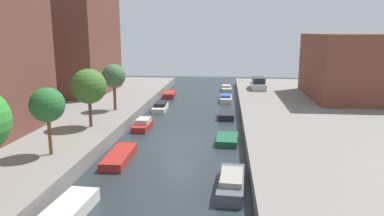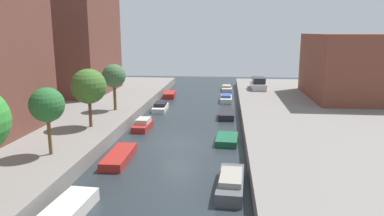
{
  "view_description": "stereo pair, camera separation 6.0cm",
  "coord_description": "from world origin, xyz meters",
  "px_view_note": "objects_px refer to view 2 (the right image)",
  "views": [
    {
      "loc": [
        3.58,
        -26.37,
        8.45
      ],
      "look_at": [
        0.23,
        7.76,
        1.14
      ],
      "focal_mm": 33.69,
      "sensor_mm": 36.0,
      "label": 1
    },
    {
      "loc": [
        3.64,
        -26.36,
        8.45
      ],
      "look_at": [
        0.23,
        7.76,
        1.14
      ],
      "focal_mm": 33.69,
      "sensor_mm": 36.0,
      "label": 2
    }
  ],
  "objects_px": {
    "moored_boat_right_2": "(227,139)",
    "moored_boat_right_4": "(226,99)",
    "street_tree_1": "(47,105)",
    "apartment_tower_far": "(65,4)",
    "moored_boat_left_2": "(119,157)",
    "low_block_right": "(356,66)",
    "street_tree_3": "(114,76)",
    "moored_boat_right_1": "(231,183)",
    "street_tree_2": "(89,86)",
    "moored_boat_left_5": "(170,95)",
    "moored_boat_right_5": "(227,88)",
    "moored_boat_left_1": "(70,208)",
    "moored_boat_left_3": "(143,125)",
    "moored_boat_left_4": "(160,107)",
    "parked_car": "(258,84)",
    "moored_boat_right_3": "(226,115)"
  },
  "relations": [
    {
      "from": "moored_boat_right_2",
      "to": "moored_boat_right_4",
      "type": "relative_size",
      "value": 0.83
    },
    {
      "from": "street_tree_1",
      "to": "apartment_tower_far",
      "type": "bearing_deg",
      "value": 111.2
    },
    {
      "from": "moored_boat_right_4",
      "to": "moored_boat_left_2",
      "type": "bearing_deg",
      "value": -107.89
    },
    {
      "from": "low_block_right",
      "to": "street_tree_3",
      "type": "bearing_deg",
      "value": -160.08
    },
    {
      "from": "moored_boat_right_1",
      "to": "street_tree_2",
      "type": "bearing_deg",
      "value": 142.41
    },
    {
      "from": "apartment_tower_far",
      "to": "moored_boat_right_1",
      "type": "xyz_separation_m",
      "value": [
        19.92,
        -24.65,
        -11.23
      ]
    },
    {
      "from": "low_block_right",
      "to": "moored_boat_right_2",
      "type": "xyz_separation_m",
      "value": [
        -14.32,
        -15.45,
        -4.35
      ]
    },
    {
      "from": "moored_boat_left_2",
      "to": "moored_boat_right_2",
      "type": "bearing_deg",
      "value": 33.57
    },
    {
      "from": "moored_boat_left_5",
      "to": "moored_boat_right_5",
      "type": "xyz_separation_m",
      "value": [
        7.42,
        6.14,
        -0.0
      ]
    },
    {
      "from": "moored_boat_left_1",
      "to": "moored_boat_right_2",
      "type": "bearing_deg",
      "value": 58.74
    },
    {
      "from": "street_tree_3",
      "to": "moored_boat_right_1",
      "type": "height_order",
      "value": "street_tree_3"
    },
    {
      "from": "moored_boat_right_4",
      "to": "moored_boat_right_5",
      "type": "bearing_deg",
      "value": 89.85
    },
    {
      "from": "moored_boat_right_1",
      "to": "moored_boat_right_2",
      "type": "height_order",
      "value": "moored_boat_right_1"
    },
    {
      "from": "street_tree_3",
      "to": "moored_boat_left_3",
      "type": "relative_size",
      "value": 1.41
    },
    {
      "from": "moored_boat_left_2",
      "to": "moored_boat_left_4",
      "type": "distance_m",
      "value": 15.8
    },
    {
      "from": "parked_car",
      "to": "moored_boat_right_3",
      "type": "xyz_separation_m",
      "value": [
        -4.06,
        -12.68,
        -1.35
      ]
    },
    {
      "from": "moored_boat_right_1",
      "to": "moored_boat_left_5",
      "type": "bearing_deg",
      "value": 105.8
    },
    {
      "from": "parked_car",
      "to": "moored_boat_right_5",
      "type": "distance_m",
      "value": 6.2
    },
    {
      "from": "moored_boat_right_2",
      "to": "moored_boat_right_3",
      "type": "bearing_deg",
      "value": 90.63
    },
    {
      "from": "street_tree_2",
      "to": "moored_boat_right_3",
      "type": "xyz_separation_m",
      "value": [
        10.77,
        8.16,
        -3.94
      ]
    },
    {
      "from": "street_tree_3",
      "to": "moored_boat_right_4",
      "type": "xyz_separation_m",
      "value": [
        10.66,
        10.46,
        -3.9
      ]
    },
    {
      "from": "apartment_tower_far",
      "to": "parked_car",
      "type": "relative_size",
      "value": 4.41
    },
    {
      "from": "moored_boat_right_2",
      "to": "apartment_tower_far",
      "type": "bearing_deg",
      "value": 140.73
    },
    {
      "from": "street_tree_1",
      "to": "moored_boat_left_3",
      "type": "height_order",
      "value": "street_tree_1"
    },
    {
      "from": "moored_boat_left_4",
      "to": "moored_boat_left_5",
      "type": "relative_size",
      "value": 1.05
    },
    {
      "from": "low_block_right",
      "to": "moored_boat_left_1",
      "type": "bearing_deg",
      "value": -128.19
    },
    {
      "from": "parked_car",
      "to": "moored_boat_right_4",
      "type": "distance_m",
      "value": 5.94
    },
    {
      "from": "moored_boat_left_3",
      "to": "moored_boat_right_1",
      "type": "height_order",
      "value": "moored_boat_right_1"
    },
    {
      "from": "street_tree_1",
      "to": "moored_boat_right_2",
      "type": "distance_m",
      "value": 13.31
    },
    {
      "from": "moored_boat_left_5",
      "to": "parked_car",
      "type": "bearing_deg",
      "value": 8.46
    },
    {
      "from": "moored_boat_right_3",
      "to": "moored_boat_right_4",
      "type": "distance_m",
      "value": 8.64
    },
    {
      "from": "street_tree_2",
      "to": "moored_boat_right_3",
      "type": "distance_m",
      "value": 14.07
    },
    {
      "from": "low_block_right",
      "to": "moored_boat_right_4",
      "type": "xyz_separation_m",
      "value": [
        -14.51,
        1.34,
        -4.22
      ]
    },
    {
      "from": "street_tree_1",
      "to": "moored_boat_left_1",
      "type": "bearing_deg",
      "value": -56.55
    },
    {
      "from": "low_block_right",
      "to": "moored_boat_left_4",
      "type": "distance_m",
      "value": 22.48
    },
    {
      "from": "moored_boat_left_1",
      "to": "moored_boat_right_3",
      "type": "height_order",
      "value": "moored_boat_left_1"
    },
    {
      "from": "moored_boat_right_1",
      "to": "low_block_right",
      "type": "bearing_deg",
      "value": 59.61
    },
    {
      "from": "street_tree_1",
      "to": "moored_boat_right_5",
      "type": "relative_size",
      "value": 1.22
    },
    {
      "from": "moored_boat_left_4",
      "to": "moored_boat_right_2",
      "type": "bearing_deg",
      "value": -56.5
    },
    {
      "from": "apartment_tower_far",
      "to": "moored_boat_left_2",
      "type": "relative_size",
      "value": 4.74
    },
    {
      "from": "moored_boat_right_5",
      "to": "moored_boat_right_1",
      "type": "bearing_deg",
      "value": -89.3
    },
    {
      "from": "moored_boat_right_2",
      "to": "low_block_right",
      "type": "bearing_deg",
      "value": 47.18
    },
    {
      "from": "moored_boat_left_2",
      "to": "moored_boat_left_3",
      "type": "relative_size",
      "value": 1.43
    },
    {
      "from": "street_tree_1",
      "to": "parked_car",
      "type": "height_order",
      "value": "street_tree_1"
    },
    {
      "from": "moored_boat_left_1",
      "to": "moored_boat_right_5",
      "type": "relative_size",
      "value": 1.0
    },
    {
      "from": "street_tree_1",
      "to": "moored_boat_right_1",
      "type": "distance_m",
      "value": 11.84
    },
    {
      "from": "apartment_tower_far",
      "to": "moored_boat_left_1",
      "type": "distance_m",
      "value": 32.75
    },
    {
      "from": "moored_boat_right_1",
      "to": "moored_boat_right_4",
      "type": "relative_size",
      "value": 1.2
    },
    {
      "from": "moored_boat_left_4",
      "to": "moored_boat_right_1",
      "type": "bearing_deg",
      "value": -68.92
    },
    {
      "from": "moored_boat_right_1",
      "to": "moored_boat_right_2",
      "type": "bearing_deg",
      "value": 91.61
    }
  ]
}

